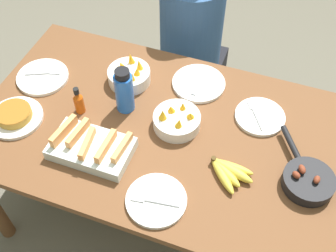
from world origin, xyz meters
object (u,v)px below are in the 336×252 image
banana_bunch (228,171)px  empty_plate_near_front (260,117)px  hot_sauce_bottle (79,102)px  skillet (307,180)px  melon_tray (91,147)px  fruit_bowl_citrus (177,120)px  person_figure (190,54)px  water_bottle (124,91)px  empty_plate_mid_edge (156,200)px  frittata_plate_center (15,116)px  empty_plate_far_left (43,77)px  empty_plate_far_right (199,83)px  fruit_bowl_mango (129,75)px

banana_bunch → empty_plate_near_front: bearing=80.3°
hot_sauce_bottle → empty_plate_near_front: bearing=17.1°
banana_bunch → skillet: size_ratio=0.59×
melon_tray → skillet: 0.84m
empty_plate_near_front → fruit_bowl_citrus: bearing=-153.2°
person_figure → banana_bunch: bearing=-63.6°
water_bottle → banana_bunch: bearing=-19.7°
skillet → empty_plate_mid_edge: (-0.51, -0.27, -0.02)m
hot_sauce_bottle → person_figure: size_ratio=0.11×
frittata_plate_center → empty_plate_far_left: size_ratio=0.99×
empty_plate_far_right → fruit_bowl_mango: size_ratio=1.25×
banana_bunch → empty_plate_far_right: (-0.25, 0.42, -0.01)m
frittata_plate_center → water_bottle: water_bottle is taller
fruit_bowl_citrus → person_figure: (-0.16, 0.69, -0.26)m
empty_plate_far_right → fruit_bowl_citrus: 0.26m
melon_tray → fruit_bowl_citrus: bearing=41.9°
empty_plate_far_right → empty_plate_mid_edge: (0.03, -0.63, 0.00)m
skillet → fruit_bowl_mango: 0.89m
empty_plate_near_front → person_figure: person_figure is taller
empty_plate_far_left → fruit_bowl_citrus: 0.68m
banana_bunch → water_bottle: size_ratio=0.88×
melon_tray → person_figure: (0.12, 0.94, -0.25)m
melon_tray → fruit_bowl_citrus: fruit_bowl_citrus is taller
frittata_plate_center → empty_plate_mid_edge: frittata_plate_center is taller
empty_plate_mid_edge → person_figure: size_ratio=0.19×
empty_plate_far_right → fruit_bowl_mango: 0.32m
empty_plate_far_right → person_figure: 0.52m
empty_plate_near_front → person_figure: size_ratio=0.18×
empty_plate_mid_edge → hot_sauce_bottle: (-0.47, 0.30, 0.05)m
water_bottle → empty_plate_far_right: bearing=43.2°
empty_plate_far_right → fruit_bowl_mango: (-0.31, -0.09, 0.03)m
empty_plate_far_right → empty_plate_mid_edge: size_ratio=1.07×
empty_plate_near_front → hot_sauce_bottle: size_ratio=1.55×
empty_plate_far_left → person_figure: size_ratio=0.20×
empty_plate_far_right → person_figure: size_ratio=0.20×
melon_tray → hot_sauce_bottle: (-0.14, 0.18, 0.03)m
empty_plate_far_right → hot_sauce_bottle: hot_sauce_bottle is taller
skillet → banana_bunch: bearing=70.0°
frittata_plate_center → empty_plate_far_right: bearing=34.7°
water_bottle → frittata_plate_center: bearing=-151.7°
frittata_plate_center → empty_plate_far_left: (-0.02, 0.26, -0.01)m
empty_plate_mid_edge → water_bottle: size_ratio=1.05×
fruit_bowl_citrus → frittata_plate_center: bearing=-162.9°
empty_plate_near_front → fruit_bowl_mango: size_ratio=1.10×
empty_plate_near_front → water_bottle: bearing=-165.9°
skillet → empty_plate_near_front: size_ratio=1.52×
empty_plate_far_right → frittata_plate_center: bearing=-145.3°
frittata_plate_center → fruit_bowl_citrus: (0.66, 0.20, 0.01)m
banana_bunch → empty_plate_mid_edge: 0.30m
fruit_bowl_mango → hot_sauce_bottle: size_ratio=1.41×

